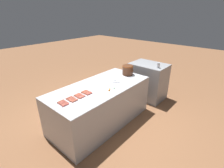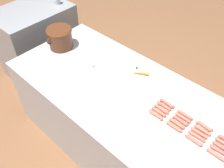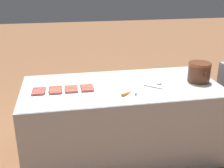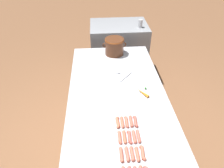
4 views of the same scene
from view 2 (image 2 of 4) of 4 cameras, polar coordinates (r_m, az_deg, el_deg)
name	(u,v)px [view 2 (image 2 of 4)]	position (r m, az deg, el deg)	size (l,w,h in m)	color
ground_plane	(120,142)	(2.72, 1.87, -13.90)	(20.00, 20.00, 0.00)	brown
griddle_counter	(121,119)	(2.37, 2.11, -8.49)	(1.01, 2.16, 0.85)	#ADAFB5
back_cabinet	(38,42)	(3.40, -17.41, 9.63)	(0.93, 0.67, 0.96)	#939599
hot_dog_0	(216,155)	(1.80, 23.85, -15.41)	(0.03, 0.14, 0.03)	#C1664E
hot_dog_1	(194,140)	(1.81, 19.18, -12.75)	(0.03, 0.14, 0.03)	#C3624C
hot_dog_2	(174,127)	(1.84, 14.82, -9.99)	(0.03, 0.14, 0.03)	#C8644D
hot_dog_3	(156,115)	(1.87, 10.59, -7.35)	(0.03, 0.14, 0.03)	#CD6648
hot_dog_4	(219,151)	(1.82, 24.43, -14.57)	(0.03, 0.14, 0.03)	#C45E4F
hot_dog_5	(197,136)	(1.83, 19.78, -11.86)	(0.03, 0.14, 0.03)	#C36450
hot_dog_6	(177,124)	(1.86, 15.38, -9.27)	(0.03, 0.14, 0.03)	#CA6648
hot_dog_7	(159,112)	(1.90, 11.27, -6.62)	(0.03, 0.14, 0.03)	#CD6348
hot_dog_8	(222,147)	(1.85, 25.07, -13.71)	(0.03, 0.14, 0.03)	#C55E4E
hot_dog_9	(199,133)	(1.86, 20.33, -11.03)	(0.03, 0.14, 0.03)	#C9644E
hot_dog_10	(180,121)	(1.88, 16.20, -8.53)	(0.04, 0.14, 0.03)	#C35A4B
hot_dog_11	(162,109)	(1.92, 11.91, -5.97)	(0.03, 0.14, 0.03)	#C0654D
hot_dog_12	(224,143)	(1.87, 25.50, -12.82)	(0.03, 0.14, 0.03)	#C56751
hot_dog_13	(203,130)	(1.88, 21.07, -10.39)	(0.03, 0.14, 0.03)	#C9684F
hot_dog_14	(183,118)	(1.91, 16.79, -7.80)	(0.03, 0.14, 0.03)	#C9654F
hot_dog_15	(164,106)	(1.95, 12.45, -5.20)	(0.03, 0.14, 0.03)	#CB604B
hot_dog_17	(204,126)	(1.91, 21.44, -9.47)	(0.04, 0.14, 0.03)	#CE654C
hot_dog_18	(185,115)	(1.93, 17.25, -7.13)	(0.03, 0.14, 0.03)	#CC6250
hot_dog_19	(167,104)	(1.97, 13.21, -4.64)	(0.03, 0.14, 0.03)	#C05A4A
bean_pot	(60,37)	(2.51, -12.49, 11.06)	(0.32, 0.26, 0.22)	#562D19
serving_spoon	(97,65)	(2.27, -3.76, 4.53)	(0.21, 0.23, 0.02)	#B7B7BC
carrot	(139,73)	(2.19, 6.63, 2.72)	(0.12, 0.16, 0.03)	orange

